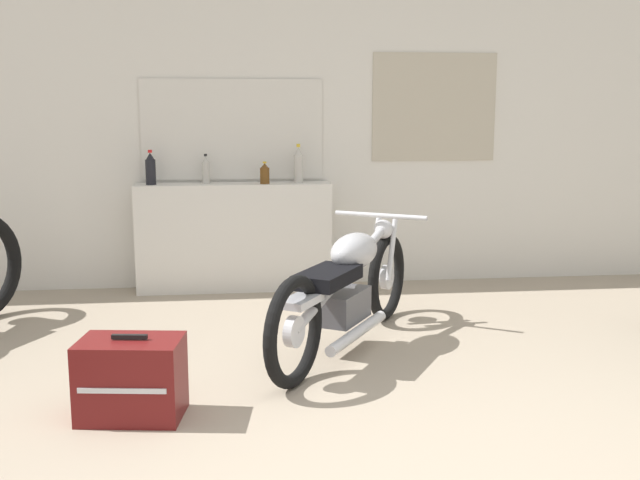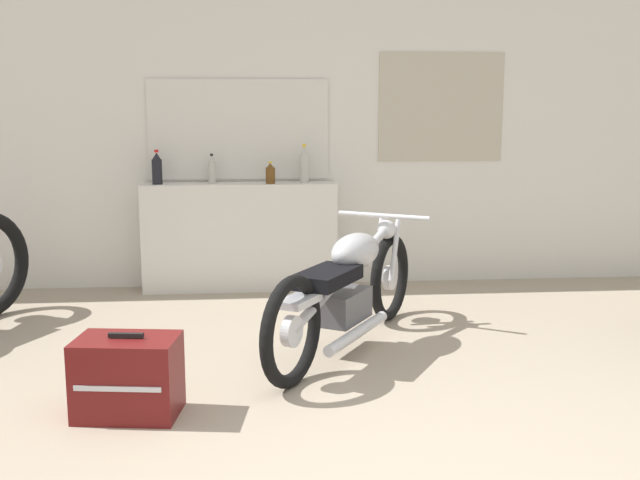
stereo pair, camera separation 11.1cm
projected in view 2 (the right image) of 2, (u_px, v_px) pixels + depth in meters
The scene contains 8 objects.
wall_back at pixel (320, 114), 6.07m from camera, with size 10.00×0.07×2.80m.
sill_counter at pixel (240, 237), 6.00m from camera, with size 1.54×0.28×0.86m.
bottle_leftmost at pixel (157, 169), 5.84m from camera, with size 0.08×0.08×0.27m.
bottle_left_center at pixel (212, 170), 5.93m from camera, with size 0.06×0.06×0.23m.
bottle_center at pixel (270, 174), 5.89m from camera, with size 0.07×0.07×0.18m.
bottle_right_center at pixel (304, 166), 5.96m from camera, with size 0.07×0.07×0.31m.
motorcycle_silver at pixel (348, 286), 4.49m from camera, with size 1.13×1.75×0.76m.
hard_case_darkred at pixel (128, 377), 3.54m from camera, with size 0.51×0.37×0.40m.
Camera 2 is at (-0.54, -2.55, 1.44)m, focal length 42.00 mm.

